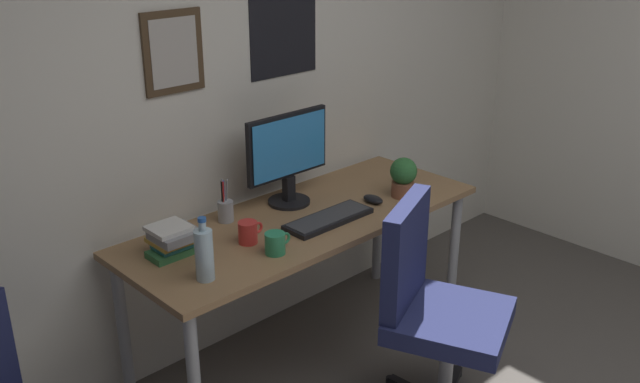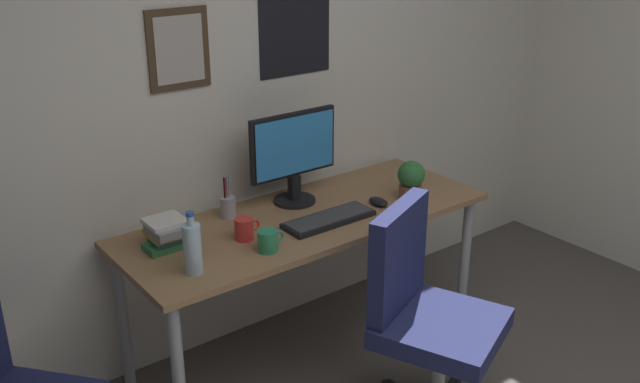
{
  "view_description": "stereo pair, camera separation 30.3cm",
  "coord_description": "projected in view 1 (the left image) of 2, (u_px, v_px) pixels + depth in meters",
  "views": [
    {
      "loc": [
        -1.9,
        -0.39,
        2.02
      ],
      "look_at": [
        0.04,
        1.64,
        0.88
      ],
      "focal_mm": 39.25,
      "sensor_mm": 36.0,
      "label": 1
    },
    {
      "loc": [
        -1.67,
        -0.59,
        2.02
      ],
      "look_at": [
        0.04,
        1.64,
        0.88
      ],
      "focal_mm": 39.25,
      "sensor_mm": 36.0,
      "label": 2
    }
  ],
  "objects": [
    {
      "name": "monitor",
      "position": [
        288.0,
        155.0,
        3.22
      ],
      "size": [
        0.46,
        0.2,
        0.43
      ],
      "color": "black",
      "rests_on": "desk"
    },
    {
      "name": "coffee_mug_far",
      "position": [
        276.0,
        243.0,
        2.81
      ],
      "size": [
        0.12,
        0.08,
        0.09
      ],
      "color": "#2D8C59",
      "rests_on": "desk"
    },
    {
      "name": "potted_plant",
      "position": [
        403.0,
        176.0,
        3.34
      ],
      "size": [
        0.13,
        0.13,
        0.19
      ],
      "color": "brown",
      "rests_on": "desk"
    },
    {
      "name": "water_bottle",
      "position": [
        204.0,
        254.0,
        2.58
      ],
      "size": [
        0.07,
        0.07,
        0.25
      ],
      "color": "silver",
      "rests_on": "desk"
    },
    {
      "name": "pen_cup",
      "position": [
        226.0,
        210.0,
        3.09
      ],
      "size": [
        0.07,
        0.07,
        0.2
      ],
      "color": "#9EA0A5",
      "rests_on": "desk"
    },
    {
      "name": "office_chair",
      "position": [
        432.0,
        302.0,
        2.85
      ],
      "size": [
        0.6,
        0.61,
        0.95
      ],
      "color": "#1E234C",
      "rests_on": "ground_plane"
    },
    {
      "name": "coffee_mug_near",
      "position": [
        248.0,
        232.0,
        2.89
      ],
      "size": [
        0.12,
        0.08,
        0.09
      ],
      "color": "red",
      "rests_on": "desk"
    },
    {
      "name": "keyboard",
      "position": [
        329.0,
        219.0,
        3.1
      ],
      "size": [
        0.43,
        0.15,
        0.03
      ],
      "color": "black",
      "rests_on": "desk"
    },
    {
      "name": "computer_mouse",
      "position": [
        373.0,
        199.0,
        3.3
      ],
      "size": [
        0.06,
        0.11,
        0.04
      ],
      "color": "black",
      "rests_on": "desk"
    },
    {
      "name": "wall_back",
      "position": [
        237.0,
        78.0,
        3.19
      ],
      "size": [
        4.4,
        0.1,
        2.6
      ],
      "color": "silver",
      "rests_on": "ground_plane"
    },
    {
      "name": "desk",
      "position": [
        305.0,
        232.0,
        3.19
      ],
      "size": [
        1.73,
        0.65,
        0.73
      ],
      "color": "#936D47",
      "rests_on": "ground_plane"
    },
    {
      "name": "book_stack_left",
      "position": [
        173.0,
        240.0,
        2.79
      ],
      "size": [
        0.2,
        0.18,
        0.12
      ],
      "color": "#33723F",
      "rests_on": "desk"
    }
  ]
}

